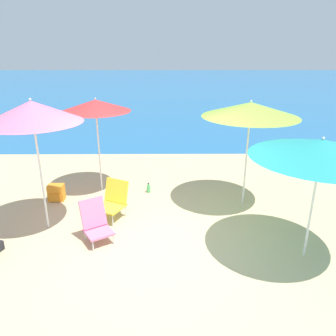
{
  "coord_description": "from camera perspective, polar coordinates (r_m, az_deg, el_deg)",
  "views": [
    {
      "loc": [
        0.06,
        -4.88,
        3.14
      ],
      "look_at": [
        0.1,
        0.92,
        1.0
      ],
      "focal_mm": 35.0,
      "sensor_mm": 36.0,
      "label": 1
    }
  ],
  "objects": [
    {
      "name": "beach_umbrella_red",
      "position": [
        7.34,
        -12.49,
        10.56
      ],
      "size": [
        1.52,
        1.52,
        2.13
      ],
      "color": "white",
      "rests_on": "ground"
    },
    {
      "name": "backpack_orange",
      "position": [
        7.53,
        -18.88,
        -4.09
      ],
      "size": [
        0.33,
        0.25,
        0.36
      ],
      "color": "orange",
      "rests_on": "ground"
    },
    {
      "name": "beach_chair_yellow",
      "position": [
        6.47,
        -9.58,
        -5.45
      ],
      "size": [
        0.7,
        0.74,
        0.72
      ],
      "rotation": [
        0.0,
        0.0,
        -0.47
      ],
      "color": "silver",
      "rests_on": "ground"
    },
    {
      "name": "beach_umbrella_teal",
      "position": [
        5.15,
        25.2,
        3.07
      ],
      "size": [
        2.05,
        2.05,
        1.96
      ],
      "color": "white",
      "rests_on": "ground"
    },
    {
      "name": "ground_plane",
      "position": [
        5.8,
        -0.96,
        -12.51
      ],
      "size": [
        60.0,
        60.0,
        0.0
      ],
      "primitive_type": "plane",
      "color": "#C6B284"
    },
    {
      "name": "beach_chair_pink",
      "position": [
        5.8,
        -12.48,
        -9.16
      ],
      "size": [
        0.64,
        0.67,
        0.72
      ],
      "rotation": [
        0.0,
        0.0,
        0.57
      ],
      "color": "silver",
      "rests_on": "ground"
    },
    {
      "name": "beach_umbrella_pink",
      "position": [
        5.87,
        -22.61,
        9.01
      ],
      "size": [
        1.64,
        1.64,
        2.37
      ],
      "color": "white",
      "rests_on": "ground"
    },
    {
      "name": "sea_water",
      "position": [
        29.94,
        -0.59,
        14.26
      ],
      "size": [
        60.0,
        40.0,
        0.01
      ],
      "color": "#23669E",
      "rests_on": "ground"
    },
    {
      "name": "water_bottle",
      "position": [
        7.55,
        -3.4,
        -3.6
      ],
      "size": [
        0.09,
        0.09,
        0.23
      ],
      "color": "#4CB266",
      "rests_on": "ground"
    },
    {
      "name": "beach_umbrella_lime",
      "position": [
        6.62,
        14.18,
        9.82
      ],
      "size": [
        1.9,
        1.9,
        2.19
      ],
      "color": "white",
      "rests_on": "ground"
    }
  ]
}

